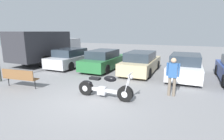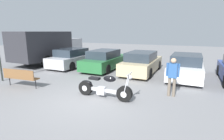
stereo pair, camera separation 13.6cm
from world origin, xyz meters
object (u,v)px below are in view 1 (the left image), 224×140
object	(u,v)px
parked_car_white	(185,66)
person_standing	(173,74)
parked_car_champagne	(141,63)
park_bench	(19,77)
motorcycle	(104,88)
parked_car_silver	(72,58)
parked_car_green	(104,60)
delivery_truck	(46,46)

from	to	relation	value
parked_car_white	person_standing	world-z (taller)	person_standing
parked_car_champagne	park_bench	size ratio (longest dim) A/B	2.43
motorcycle	park_bench	distance (m)	4.21
parked_car_white	person_standing	xyz separation A→B (m)	(-0.36, -3.52, 0.30)
motorcycle	parked_car_silver	bearing A→B (deg)	136.92
motorcycle	parked_car_green	world-z (taller)	parked_car_green
delivery_truck	person_standing	size ratio (longest dim) A/B	3.97
delivery_truck	parked_car_green	bearing A→B (deg)	-1.10
park_bench	parked_car_green	bearing A→B (deg)	72.31
motorcycle	parked_car_white	size ratio (longest dim) A/B	0.53
parked_car_champagne	person_standing	xyz separation A→B (m)	(2.27, -3.62, 0.30)
person_standing	delivery_truck	bearing A→B (deg)	160.37
motorcycle	parked_car_green	xyz separation A→B (m)	(-2.45, 4.91, 0.24)
parked_car_white	delivery_truck	distance (m)	10.71
parked_car_white	parked_car_champagne	bearing A→B (deg)	177.81
parked_car_silver	delivery_truck	world-z (taller)	delivery_truck
parked_car_champagne	parked_car_green	bearing A→B (deg)	-178.97
parked_car_champagne	person_standing	size ratio (longest dim) A/B	2.79
delivery_truck	person_standing	xyz separation A→B (m)	(10.32, -3.68, -0.51)
park_bench	person_standing	xyz separation A→B (m)	(6.63, 1.83, 0.39)
parked_car_champagne	parked_car_white	bearing A→B (deg)	-2.19
parked_car_white	person_standing	size ratio (longest dim) A/B	2.79
motorcycle	person_standing	size ratio (longest dim) A/B	1.47
parked_car_silver	parked_car_champagne	distance (m)	5.27
parked_car_green	person_standing	distance (m)	6.08
delivery_truck	park_bench	world-z (taller)	delivery_truck
parked_car_champagne	person_standing	world-z (taller)	person_standing
parked_car_champagne	parked_car_white	distance (m)	2.64
park_bench	motorcycle	bearing A→B (deg)	6.85
parked_car_green	delivery_truck	distance (m)	5.48
delivery_truck	motorcycle	bearing A→B (deg)	-32.51
parked_car_champagne	delivery_truck	bearing A→B (deg)	179.60
parked_car_champagne	parked_car_white	size ratio (longest dim) A/B	1.00
parked_car_green	park_bench	size ratio (longest dim) A/B	2.43
delivery_truck	person_standing	bearing A→B (deg)	-19.63
park_bench	person_standing	world-z (taller)	person_standing
parked_car_green	parked_car_white	bearing A→B (deg)	-0.58
delivery_truck	parked_car_champagne	bearing A→B (deg)	-0.40
parked_car_silver	delivery_truck	distance (m)	2.91
person_standing	parked_car_white	bearing A→B (deg)	84.10
motorcycle	parked_car_silver	world-z (taller)	parked_car_silver
parked_car_white	park_bench	size ratio (longest dim) A/B	2.43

